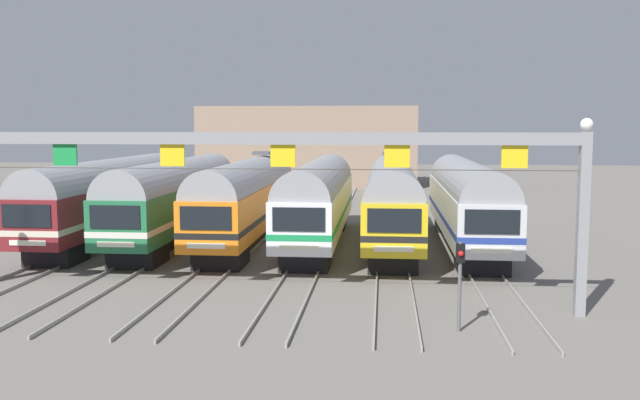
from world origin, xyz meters
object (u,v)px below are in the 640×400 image
Objects in this scene: catenary_gantry at (227,163)px; commuter_train_orange at (247,197)px; commuter_train_yellow at (392,198)px; commuter_train_white at (319,198)px; commuter_train_silver at (466,199)px; commuter_train_maroon at (107,195)px; yard_signal_mast at (460,269)px; commuter_train_green at (176,196)px.

commuter_train_orange is at bearing 98.59° from catenary_gantry.
catenary_gantry is (2.04, -13.50, 2.66)m from commuter_train_orange.
catenary_gantry is (-6.12, -13.50, 2.66)m from commuter_train_yellow.
commuter_train_silver is (8.16, 0.00, 0.00)m from commuter_train_white.
commuter_train_orange and commuter_train_yellow have the same top height.
catenary_gantry reaches higher than commuter_train_silver.
commuter_train_maroon is 17.12m from catenary_gantry.
commuter_train_yellow is at bearing 0.02° from commuter_train_maroon.
commuter_train_yellow is 15.06m from catenary_gantry.
commuter_train_white reaches higher than yard_signal_mast.
commuter_train_orange reaches higher than commuter_train_green.
commuter_train_yellow is 15.91m from yard_signal_mast.
commuter_train_maroon is at bearing 180.00° from commuter_train_silver.
commuter_train_maroon is at bearing -179.97° from commuter_train_orange.
commuter_train_orange is 6.10× the size of yard_signal_mast.
commuter_train_white is 1.00× the size of commuter_train_yellow.
commuter_train_yellow is 6.10× the size of yard_signal_mast.
catenary_gantry is at bearing -81.41° from commuter_train_orange.
yard_signal_mast is at bearing -82.63° from commuter_train_yellow.
commuter_train_maroon is 1.00× the size of commuter_train_orange.
commuter_train_white is 8.16m from commuter_train_silver.
catenary_gantry reaches higher than commuter_train_orange.
commuter_train_maroon and commuter_train_silver have the same top height.
commuter_train_orange is at bearing 122.90° from yard_signal_mast.
commuter_train_green is at bearing -179.94° from commuter_train_orange.
commuter_train_maroon is 0.70× the size of catenary_gantry.
yard_signal_mast is at bearing -40.65° from commuter_train_maroon.
catenary_gantry reaches higher than yard_signal_mast.
commuter_train_yellow is 4.08m from commuter_train_silver.
commuter_train_yellow is (16.32, 0.00, 0.00)m from commuter_train_maroon.
commuter_train_yellow is at bearing 0.06° from commuter_train_white.
commuter_train_yellow is at bearing 97.37° from yard_signal_mast.
commuter_train_maroon is 8.16m from commuter_train_orange.
commuter_train_white is at bearing 81.40° from catenary_gantry.
yard_signal_mast is at bearing -15.54° from catenary_gantry.
yard_signal_mast is (18.36, -15.76, -0.62)m from commuter_train_maroon.
yard_signal_mast is at bearing -47.83° from commuter_train_green.
commuter_train_silver is at bearing -0.02° from commuter_train_orange.
commuter_train_silver is (16.32, 0.00, 0.00)m from commuter_train_green.
commuter_train_green is 0.70× the size of catenary_gantry.
commuter_train_orange reaches higher than commuter_train_silver.
commuter_train_white is 6.10× the size of yard_signal_mast.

